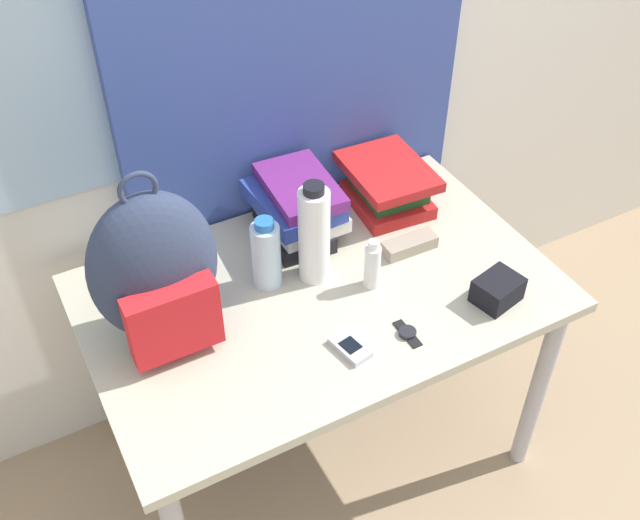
% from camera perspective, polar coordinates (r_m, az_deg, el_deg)
% --- Properties ---
extents(wall_back, '(6.00, 0.06, 2.50)m').
position_cam_1_polar(wall_back, '(1.95, -6.81, 17.81)').
color(wall_back, silver).
rests_on(wall_back, ground_plane).
extents(curtain_blue, '(1.01, 0.04, 2.50)m').
position_cam_1_polar(curtain_blue, '(1.96, -1.85, 18.19)').
color(curtain_blue, '#384C93').
rests_on(curtain_blue, ground_plane).
extents(desk, '(1.18, 0.75, 0.71)m').
position_cam_1_polar(desk, '(1.97, -0.00, -4.05)').
color(desk, '#B7B299').
rests_on(desk, ground_plane).
extents(backpack, '(0.30, 0.21, 0.46)m').
position_cam_1_polar(backpack, '(1.71, -12.42, -0.91)').
color(backpack, '#2D3851').
rests_on(backpack, desk).
extents(book_stack_left, '(0.21, 0.27, 0.17)m').
position_cam_1_polar(book_stack_left, '(2.02, -1.79, 4.03)').
color(book_stack_left, black).
rests_on(book_stack_left, desk).
extents(book_stack_center, '(0.23, 0.28, 0.12)m').
position_cam_1_polar(book_stack_center, '(2.15, 5.18, 5.71)').
color(book_stack_center, red).
rests_on(book_stack_center, desk).
extents(water_bottle, '(0.07, 0.07, 0.20)m').
position_cam_1_polar(water_bottle, '(1.87, -4.13, 0.42)').
color(water_bottle, silver).
rests_on(water_bottle, desk).
extents(sports_bottle, '(0.08, 0.08, 0.29)m').
position_cam_1_polar(sports_bottle, '(1.86, -0.45, 1.97)').
color(sports_bottle, white).
rests_on(sports_bottle, desk).
extents(sunscreen_bottle, '(0.04, 0.04, 0.15)m').
position_cam_1_polar(sunscreen_bottle, '(1.88, 4.00, -0.41)').
color(sunscreen_bottle, white).
rests_on(sunscreen_bottle, desk).
extents(cell_phone, '(0.07, 0.11, 0.02)m').
position_cam_1_polar(cell_phone, '(1.76, 2.32, -6.68)').
color(cell_phone, '#B7BCC6').
rests_on(cell_phone, desk).
extents(sunglasses_case, '(0.15, 0.06, 0.04)m').
position_cam_1_polar(sunglasses_case, '(2.02, 6.84, 1.17)').
color(sunglasses_case, gray).
rests_on(sunglasses_case, desk).
extents(camera_pouch, '(0.13, 0.11, 0.07)m').
position_cam_1_polar(camera_pouch, '(1.91, 13.37, -2.23)').
color(camera_pouch, black).
rests_on(camera_pouch, desk).
extents(wristwatch, '(0.04, 0.09, 0.01)m').
position_cam_1_polar(wristwatch, '(1.81, 6.69, -5.55)').
color(wristwatch, black).
rests_on(wristwatch, desk).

